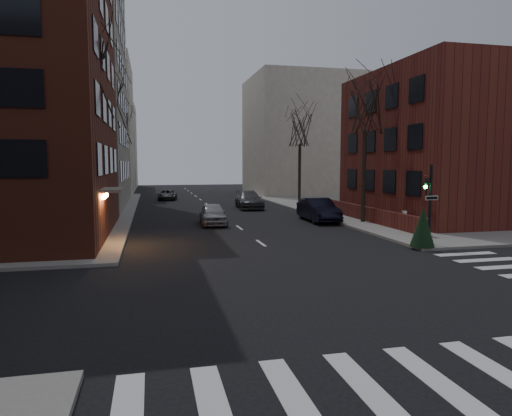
% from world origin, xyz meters
% --- Properties ---
extents(ground, '(160.00, 160.00, 0.00)m').
position_xyz_m(ground, '(0.00, 0.00, 0.00)').
color(ground, black).
rests_on(ground, ground).
extents(sidewalk_far_right, '(44.00, 44.00, 0.15)m').
position_xyz_m(sidewalk_far_right, '(29.00, 30.00, 0.07)').
color(sidewalk_far_right, gray).
rests_on(sidewalk_far_right, ground).
extents(building_left_tan, '(18.00, 18.00, 28.00)m').
position_xyz_m(building_left_tan, '(-17.00, 34.00, 14.00)').
color(building_left_tan, gray).
rests_on(building_left_tan, ground).
extents(building_right_brick, '(12.00, 14.00, 11.00)m').
position_xyz_m(building_right_brick, '(16.50, 19.00, 5.50)').
color(building_right_brick, '#5C231A').
rests_on(building_right_brick, ground).
extents(low_wall_right, '(0.35, 16.00, 1.00)m').
position_xyz_m(low_wall_right, '(9.30, 19.00, 0.65)').
color(low_wall_right, '#5C231A').
rests_on(low_wall_right, sidewalk_far_right).
extents(building_distant_la, '(14.00, 16.00, 18.00)m').
position_xyz_m(building_distant_la, '(-15.00, 55.00, 9.00)').
color(building_distant_la, beige).
rests_on(building_distant_la, ground).
extents(building_distant_ra, '(14.00, 14.00, 16.00)m').
position_xyz_m(building_distant_ra, '(15.00, 50.00, 8.00)').
color(building_distant_ra, beige).
rests_on(building_distant_ra, ground).
extents(building_distant_lb, '(10.00, 12.00, 14.00)m').
position_xyz_m(building_distant_lb, '(-13.00, 72.00, 7.00)').
color(building_distant_lb, beige).
rests_on(building_distant_lb, ground).
extents(traffic_signal, '(0.76, 0.44, 4.00)m').
position_xyz_m(traffic_signal, '(7.94, 8.99, 1.91)').
color(traffic_signal, black).
rests_on(traffic_signal, sidewalk_far_right).
extents(tree_left_a, '(4.18, 4.18, 10.26)m').
position_xyz_m(tree_left_a, '(-8.80, 14.00, 8.47)').
color(tree_left_a, '#2D231C').
rests_on(tree_left_a, sidewalk_far_left).
extents(tree_left_b, '(4.40, 4.40, 10.80)m').
position_xyz_m(tree_left_b, '(-8.80, 26.00, 8.91)').
color(tree_left_b, '#2D231C').
rests_on(tree_left_b, sidewalk_far_left).
extents(tree_left_c, '(3.96, 3.96, 9.72)m').
position_xyz_m(tree_left_c, '(-8.80, 40.00, 8.03)').
color(tree_left_c, '#2D231C').
rests_on(tree_left_c, sidewalk_far_left).
extents(tree_right_a, '(3.96, 3.96, 9.72)m').
position_xyz_m(tree_right_a, '(8.80, 18.00, 8.03)').
color(tree_right_a, '#2D231C').
rests_on(tree_right_a, sidewalk_far_right).
extents(tree_right_b, '(3.74, 3.74, 9.18)m').
position_xyz_m(tree_right_b, '(8.80, 32.00, 7.59)').
color(tree_right_b, '#2D231C').
rests_on(tree_right_b, sidewalk_far_right).
extents(streetlamp_near, '(0.36, 0.36, 6.28)m').
position_xyz_m(streetlamp_near, '(-8.20, 22.00, 4.24)').
color(streetlamp_near, black).
rests_on(streetlamp_near, sidewalk_far_left).
extents(streetlamp_far, '(0.36, 0.36, 6.28)m').
position_xyz_m(streetlamp_far, '(-8.20, 42.00, 4.24)').
color(streetlamp_far, black).
rests_on(streetlamp_far, sidewalk_far_left).
extents(parked_sedan, '(1.89, 5.18, 1.70)m').
position_xyz_m(parked_sedan, '(6.20, 19.86, 0.85)').
color(parked_sedan, black).
rests_on(parked_sedan, ground).
extents(car_lane_silver, '(1.97, 4.43, 1.48)m').
position_xyz_m(car_lane_silver, '(-1.49, 19.90, 0.74)').
color(car_lane_silver, '#98989D').
rests_on(car_lane_silver, ground).
extents(car_lane_gray, '(2.55, 5.59, 1.59)m').
position_xyz_m(car_lane_gray, '(3.32, 30.38, 0.79)').
color(car_lane_gray, '#3D3D41').
rests_on(car_lane_gray, ground).
extents(car_lane_far, '(2.42, 4.49, 1.20)m').
position_xyz_m(car_lane_far, '(-3.75, 42.44, 0.60)').
color(car_lane_far, '#3D3C41').
rests_on(car_lane_far, ground).
extents(sandwich_board, '(0.46, 0.64, 1.02)m').
position_xyz_m(sandwich_board, '(10.49, 15.27, 0.66)').
color(sandwich_board, silver).
rests_on(sandwich_board, sidewalk_far_right).
extents(evergreen_shrub, '(1.29, 1.29, 1.96)m').
position_xyz_m(evergreen_shrub, '(7.30, 8.50, 1.13)').
color(evergreen_shrub, black).
rests_on(evergreen_shrub, sidewalk_far_right).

